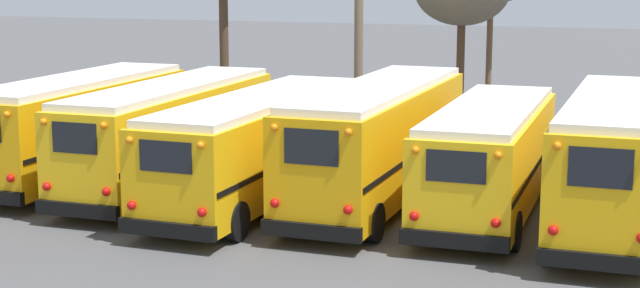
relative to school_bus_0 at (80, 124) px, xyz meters
The scene contains 9 objects.
ground_plane 8.14m from the school_bus_0, ahead, with size 160.00×160.00×0.00m, color #4C4C4F.
school_bus_0 is the anchor object (origin of this frame).
school_bus_1 3.18m from the school_bus_0, ahead, with size 2.50×10.30×3.14m.
school_bus_2 6.41m from the school_bus_0, ahead, with size 2.90×10.68×3.00m.
school_bus_3 9.53m from the school_bus_0, ahead, with size 2.76×10.89×3.33m.
school_bus_4 12.70m from the school_bus_0, ahead, with size 2.60×9.41×2.94m.
school_bus_5 15.88m from the school_bus_0, ahead, with size 2.60×10.14×3.36m.
utility_pole 13.17m from the school_bus_0, 64.39° to the left, with size 1.80×0.35×9.35m.
fence_line 10.39m from the school_bus_0, 40.01° to the left, with size 23.93×0.06×1.42m.
Camera 1 is at (8.76, -25.31, 6.65)m, focal length 55.00 mm.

